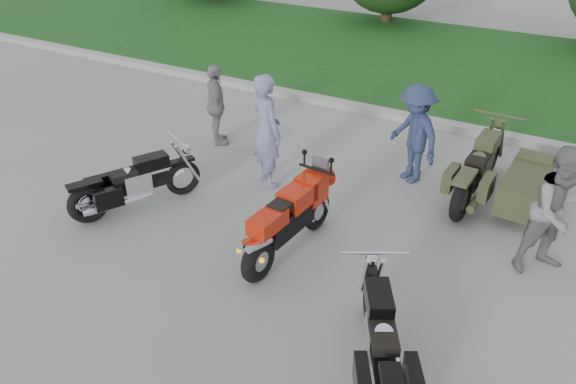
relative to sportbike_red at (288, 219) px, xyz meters
The scene contains 11 objects.
ground 0.94m from the sportbike_red, 119.69° to the right, with size 80.00×80.00×0.00m, color #9F9F99.
curb 5.40m from the sportbike_red, 93.90° to the left, with size 60.00×0.30×0.15m, color #A19F97.
grass_strip 9.53m from the sportbike_red, 92.20° to the left, with size 60.00×8.00×0.14m, color #276121.
sportbike_red is the anchor object (origin of this frame).
cruiser_left 2.72m from the sportbike_red, behind, with size 1.14×1.97×0.83m.
cruiser_right 2.41m from the sportbike_red, 36.88° to the right, with size 1.18×2.00×0.85m.
cruiser_sidecar 3.66m from the sportbike_red, 50.00° to the left, with size 1.26×2.47×0.95m.
person_stripe 2.10m from the sportbike_red, 128.66° to the left, with size 0.71×0.46×1.94m, color #7C7CA9.
person_grey 3.52m from the sportbike_red, 23.96° to the left, with size 0.87×0.68×1.80m, color gray.
person_denim 3.03m from the sportbike_red, 74.61° to the left, with size 1.11×0.64×1.72m, color navy.
person_back 3.87m from the sportbike_red, 139.77° to the left, with size 0.92×0.38×1.58m, color gray.
Camera 1 is at (3.48, -4.95, 4.78)m, focal length 35.00 mm.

